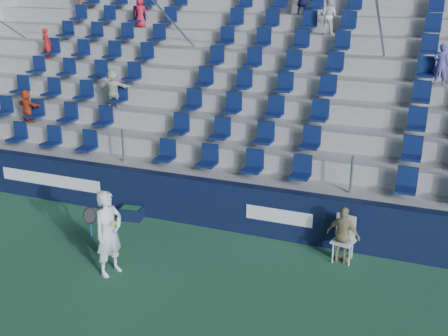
% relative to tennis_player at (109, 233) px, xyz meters
% --- Properties ---
extents(ground, '(70.00, 70.00, 0.00)m').
position_rel_tennis_player_xyz_m(ground, '(1.32, -0.22, -0.92)').
color(ground, '#2A6341').
rests_on(ground, ground).
extents(sponsor_wall, '(24.00, 0.32, 1.20)m').
position_rel_tennis_player_xyz_m(sponsor_wall, '(1.32, 2.93, -0.32)').
color(sponsor_wall, '#0E1633').
rests_on(sponsor_wall, ground).
extents(grandstand, '(24.00, 8.17, 6.63)m').
position_rel_tennis_player_xyz_m(grandstand, '(1.32, 8.02, 1.21)').
color(grandstand, '#A7A7A2').
rests_on(grandstand, ground).
extents(tennis_player, '(0.71, 0.77, 1.85)m').
position_rel_tennis_player_xyz_m(tennis_player, '(0.00, 0.00, 0.00)').
color(tennis_player, silver).
rests_on(tennis_player, ground).
extents(line_judge_chair, '(0.53, 0.54, 1.01)m').
position_rel_tennis_player_xyz_m(line_judge_chair, '(4.41, 2.44, -0.35)').
color(line_judge_chair, white).
rests_on(line_judge_chair, ground).
extents(line_judge, '(0.80, 0.47, 1.28)m').
position_rel_tennis_player_xyz_m(line_judge, '(4.41, 2.28, -0.29)').
color(line_judge, tan).
rests_on(line_judge, ground).
extents(ball_bin, '(0.63, 0.46, 0.33)m').
position_rel_tennis_player_xyz_m(ball_bin, '(-1.01, 2.53, -0.75)').
color(ball_bin, '#0E1533').
rests_on(ball_bin, ground).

